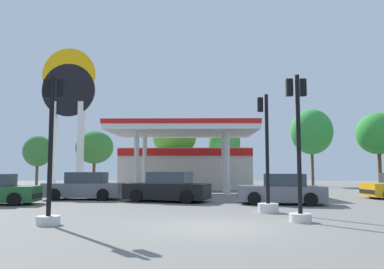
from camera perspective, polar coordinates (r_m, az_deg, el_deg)
ground_plane at (r=11.61m, az=3.76°, el=-13.45°), size 90.00×90.00×0.00m
gas_station at (r=32.81m, az=-0.93°, el=-4.27°), size 10.88×13.24×4.83m
station_pole_sign at (r=31.46m, az=-17.81°, el=4.82°), size 4.12×0.56×11.09m
car_1 at (r=19.25m, az=13.21°, el=-8.03°), size 4.35×2.52×1.46m
car_3 at (r=20.27m, az=-3.61°, el=-7.90°), size 4.63×2.88×1.54m
car_4 at (r=22.49m, az=-15.58°, el=-7.48°), size 4.28×2.03×1.52m
traffic_signal_0 at (r=12.66m, az=-20.16°, el=-4.41°), size 0.71×0.71×4.59m
traffic_signal_1 at (r=15.48m, az=11.03°, el=-6.97°), size 0.80×0.80×4.65m
traffic_signal_3 at (r=12.99m, az=15.49°, el=-4.07°), size 0.69×0.70×4.77m
tree_0 at (r=41.53m, az=-21.84°, el=-2.29°), size 2.84×2.84×5.03m
tree_1 at (r=39.35m, az=-14.20°, el=-1.85°), size 3.69×3.69×5.46m
tree_2 at (r=36.78m, az=-2.60°, el=-0.48°), size 4.13×4.13×6.37m
tree_3 at (r=38.21m, az=4.80°, el=-1.28°), size 3.13×3.13×5.97m
tree_4 at (r=39.85m, az=17.24°, el=0.38°), size 4.11×4.11×7.59m
tree_5 at (r=40.28m, az=25.82°, el=0.13°), size 4.05×4.05×7.01m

